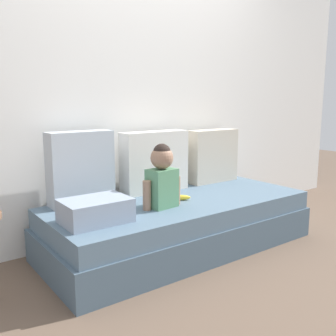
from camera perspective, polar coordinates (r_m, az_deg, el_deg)
name	(u,v)px	position (r m, az deg, el deg)	size (l,w,h in m)	color
ground_plane	(180,247)	(2.96, 1.75, -11.71)	(12.00, 12.00, 0.00)	brown
back_wall	(138,83)	(3.20, -4.49, 12.62)	(5.23, 0.10, 2.48)	white
couch	(180,224)	(2.89, 1.77, -8.35)	(2.03, 0.86, 0.37)	#495F70
throw_pillow_left	(81,168)	(2.74, -12.92, 0.00)	(0.46, 0.16, 0.52)	#B2BCC6
throw_pillow_center	(154,162)	(3.05, -2.03, 0.96)	(0.56, 0.16, 0.48)	silver
throw_pillow_right	(212,156)	(3.44, 6.64, 1.83)	(0.48, 0.16, 0.47)	beige
toddler	(162,176)	(2.60, -0.91, -1.18)	(0.31, 0.16, 0.44)	#568E66
banana	(179,197)	(2.82, 1.67, -4.43)	(0.17, 0.04, 0.04)	yellow
folded_blanket	(96,210)	(2.36, -10.79, -6.26)	(0.40, 0.28, 0.14)	#8E9EB2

